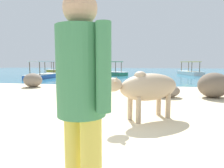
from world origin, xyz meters
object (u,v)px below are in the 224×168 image
(cow, at_px, (148,88))
(boat_green, at_px, (110,72))
(boat_blue, at_px, (43,75))
(boat_white, at_px, (190,72))
(person_standing, at_px, (82,96))
(boat_yellow, at_px, (61,70))

(cow, distance_m, boat_green, 15.45)
(cow, distance_m, boat_blue, 12.75)
(boat_white, bearing_deg, cow, -29.63)
(cow, xyz_separation_m, person_standing, (-0.44, -2.88, 0.29))
(boat_green, bearing_deg, person_standing, 135.78)
(cow, bearing_deg, boat_yellow, -99.75)
(boat_green, height_order, boat_yellow, same)
(cow, xyz_separation_m, boat_blue, (-7.88, 10.02, -0.41))
(cow, height_order, boat_white, boat_white)
(boat_white, bearing_deg, boat_green, -93.82)
(boat_yellow, distance_m, boat_blue, 9.54)
(boat_white, relative_size, boat_yellow, 1.00)
(boat_yellow, bearing_deg, boat_white, 4.91)
(person_standing, bearing_deg, boat_yellow, -121.75)
(person_standing, height_order, boat_white, person_standing)
(boat_green, distance_m, boat_blue, 6.65)
(boat_blue, bearing_deg, cow, -141.75)
(boat_white, distance_m, boat_blue, 13.74)
(cow, bearing_deg, boat_green, -115.41)
(person_standing, distance_m, boat_blue, 14.90)
(boat_blue, bearing_deg, boat_yellow, 16.41)
(boat_white, distance_m, boat_yellow, 14.94)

